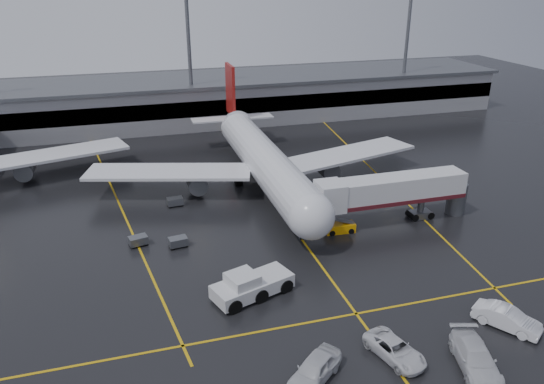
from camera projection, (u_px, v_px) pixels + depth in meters
name	position (u px, v px, depth m)	size (l,w,h in m)	color
ground	(283.00, 213.00, 66.36)	(220.00, 220.00, 0.00)	black
apron_line_centre	(283.00, 213.00, 66.36)	(0.25, 90.00, 0.02)	gold
apron_line_stop	(356.00, 314.00, 46.91)	(60.00, 0.25, 0.02)	gold
apron_line_left	(118.00, 201.00, 70.00)	(0.25, 70.00, 0.02)	gold
apron_line_right	(375.00, 172.00, 79.87)	(0.25, 70.00, 0.02)	gold
terminal	(213.00, 98.00, 107.04)	(122.00, 19.00, 8.60)	gray
light_mast_mid	(189.00, 53.00, 96.55)	(3.00, 1.20, 25.45)	#595B60
light_mast_right	(407.00, 44.00, 108.24)	(3.00, 1.20, 25.45)	#595B60
main_airliner	(262.00, 158.00, 73.30)	(48.80, 45.60, 14.10)	silver
jet_bridge	(392.00, 192.00, 62.61)	(19.90, 3.40, 6.05)	silver
pushback_tractor	(250.00, 286.00, 49.11)	(8.31, 5.46, 2.76)	silver
belt_loader	(340.00, 228.00, 61.46)	(3.59, 1.84, 2.22)	orange
service_van_a	(395.00, 350.00, 41.34)	(2.52, 5.46, 1.52)	silver
service_van_b	(476.00, 358.00, 40.16)	(2.63, 6.47, 1.88)	silver
service_van_c	(507.00, 318.00, 44.80)	(1.95, 5.58, 1.84)	white
service_van_d	(315.00, 369.00, 39.03)	(2.22, 5.51, 1.88)	silver
baggage_cart_a	(178.00, 242.00, 58.12)	(2.16, 1.56, 1.12)	#595B60
baggage_cart_b	(138.00, 240.00, 58.40)	(2.25, 1.72, 1.12)	#595B60
baggage_cart_c	(175.00, 201.00, 68.30)	(2.11, 1.47, 1.12)	#595B60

